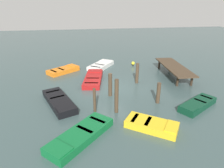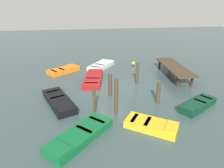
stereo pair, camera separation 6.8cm
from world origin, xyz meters
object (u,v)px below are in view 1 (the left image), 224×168
object	(u,v)px
rowboat_dark_green	(198,104)
mooring_piling_mid_right	(116,96)
rowboat_white	(101,65)
rowboat_green	(81,135)
mooring_piling_far_left	(137,73)
dock_segment	(174,67)
mooring_piling_center	(158,93)
rowboat_yellow	(152,125)
rowboat_black	(59,101)
rowboat_orange	(63,70)
rowboat_red	(93,79)
mooring_piling_mid_left	(95,100)
mooring_piling_near_right	(110,85)
marker_buoy	(133,63)

from	to	relation	value
rowboat_dark_green	mooring_piling_mid_right	world-z (taller)	mooring_piling_mid_right
rowboat_white	mooring_piling_mid_right	xyz separation A→B (m)	(9.31, -0.21, 0.87)
rowboat_dark_green	rowboat_green	world-z (taller)	same
mooring_piling_far_left	mooring_piling_mid_right	world-z (taller)	mooring_piling_mid_right
dock_segment	mooring_piling_far_left	size ratio (longest dim) A/B	3.51
mooring_piling_center	rowboat_white	bearing A→B (deg)	-162.03
rowboat_yellow	rowboat_white	size ratio (longest dim) A/B	0.83
rowboat_yellow	mooring_piling_center	world-z (taller)	mooring_piling_center
mooring_piling_mid_right	rowboat_green	bearing A→B (deg)	-45.27
rowboat_green	rowboat_black	distance (m)	4.13
rowboat_dark_green	mooring_piling_far_left	distance (m)	5.47
mooring_piling_center	rowboat_orange	bearing A→B (deg)	-139.11
rowboat_red	mooring_piling_mid_right	xyz separation A→B (m)	(5.50, 0.94, 0.87)
rowboat_orange	mooring_piling_mid_left	xyz separation A→B (m)	(8.09, 2.32, 0.58)
rowboat_red	rowboat_white	size ratio (longest dim) A/B	1.18
mooring_piling_mid_left	rowboat_orange	bearing A→B (deg)	-164.02
mooring_piling_far_left	mooring_piling_center	xyz separation A→B (m)	(3.69, 0.35, -0.14)
rowboat_red	mooring_piling_mid_right	distance (m)	5.65
rowboat_white	mooring_piling_near_right	bearing A→B (deg)	-145.30
marker_buoy	mooring_piling_mid_right	bearing A→B (deg)	-21.83
mooring_piling_near_right	marker_buoy	world-z (taller)	mooring_piling_near_right
rowboat_yellow	mooring_piling_mid_left	world-z (taller)	mooring_piling_mid_left
rowboat_yellow	rowboat_green	distance (m)	3.80
mooring_piling_far_left	mooring_piling_mid_right	bearing A→B (deg)	-31.00
mooring_piling_mid_right	mooring_piling_near_right	distance (m)	2.38
mooring_piling_near_right	rowboat_green	bearing A→B (deg)	-26.26
mooring_piling_mid_right	rowboat_black	bearing A→B (deg)	-115.31
mooring_piling_far_left	dock_segment	bearing A→B (deg)	105.87
mooring_piling_center	mooring_piling_near_right	bearing A→B (deg)	-119.03
rowboat_green	rowboat_orange	bearing A→B (deg)	-127.92
rowboat_yellow	rowboat_red	bearing A→B (deg)	144.41
rowboat_yellow	marker_buoy	bearing A→B (deg)	115.29
mooring_piling_far_left	mooring_piling_mid_left	distance (m)	5.73
rowboat_white	mooring_piling_far_left	world-z (taller)	mooring_piling_far_left
mooring_piling_center	rowboat_black	bearing A→B (deg)	-98.41
rowboat_green	rowboat_black	world-z (taller)	same
mooring_piling_mid_left	mooring_piling_near_right	distance (m)	2.48
rowboat_black	marker_buoy	distance (m)	10.46
mooring_piling_far_left	mooring_piling_mid_left	xyz separation A→B (m)	(4.14, -3.95, -0.07)
rowboat_green	mooring_piling_mid_left	bearing A→B (deg)	-156.09
rowboat_red	rowboat_white	bearing A→B (deg)	-5.58
rowboat_black	mooring_piling_near_right	bearing A→B (deg)	79.60
rowboat_yellow	rowboat_black	size ratio (longest dim) A/B	0.71
rowboat_yellow	rowboat_orange	world-z (taller)	same
rowboat_dark_green	rowboat_orange	distance (m)	12.45
rowboat_red	rowboat_white	distance (m)	3.98
rowboat_white	marker_buoy	xyz separation A→B (m)	(0.09, 3.49, 0.07)
mooring_piling_center	marker_buoy	size ratio (longest dim) A/B	3.02
rowboat_red	mooring_piling_center	world-z (taller)	mooring_piling_center
mooring_piling_far_left	mooring_piling_mid_left	bearing A→B (deg)	-43.65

